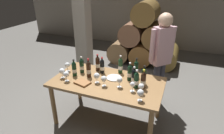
# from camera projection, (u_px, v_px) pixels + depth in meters

# --- Properties ---
(ground_plane) EXTENTS (14.00, 14.00, 0.00)m
(ground_plane) POSITION_uv_depth(u_px,v_px,m) (108.00, 120.00, 3.22)
(ground_plane) COLOR #66635E
(cellar_back_wall) EXTENTS (10.00, 0.24, 2.80)m
(cellar_back_wall) POSITION_uv_depth(u_px,v_px,m) (156.00, 5.00, 6.15)
(cellar_back_wall) COLOR gray
(cellar_back_wall) RESTS_ON ground_plane
(barrel_stack) EXTENTS (1.86, 0.90, 1.69)m
(barrel_stack) POSITION_uv_depth(u_px,v_px,m) (144.00, 40.00, 5.12)
(barrel_stack) COLOR brown
(barrel_stack) RESTS_ON ground_plane
(stone_pillar) EXTENTS (0.32, 0.32, 2.60)m
(stone_pillar) POSITION_uv_depth(u_px,v_px,m) (82.00, 20.00, 4.44)
(stone_pillar) COLOR gray
(stone_pillar) RESTS_ON ground_plane
(dining_table) EXTENTS (1.70, 0.90, 0.76)m
(dining_table) POSITION_uv_depth(u_px,v_px,m) (107.00, 86.00, 2.93)
(dining_table) COLOR olive
(dining_table) RESTS_ON ground_plane
(wine_bottle_0) EXTENTS (0.07, 0.07, 0.28)m
(wine_bottle_0) POSITION_uv_depth(u_px,v_px,m) (82.00, 66.00, 3.11)
(wine_bottle_0) COLOR black
(wine_bottle_0) RESTS_ON dining_table
(wine_bottle_1) EXTENTS (0.07, 0.07, 0.30)m
(wine_bottle_1) POSITION_uv_depth(u_px,v_px,m) (144.00, 76.00, 2.77)
(wine_bottle_1) COLOR #19381E
(wine_bottle_1) RESTS_ON dining_table
(wine_bottle_2) EXTENTS (0.07, 0.07, 0.29)m
(wine_bottle_2) POSITION_uv_depth(u_px,v_px,m) (134.00, 77.00, 2.75)
(wine_bottle_2) COLOR black
(wine_bottle_2) RESTS_ON dining_table
(wine_bottle_3) EXTENTS (0.07, 0.07, 0.28)m
(wine_bottle_3) POSITION_uv_depth(u_px,v_px,m) (74.00, 69.00, 3.00)
(wine_bottle_3) COLOR black
(wine_bottle_3) RESTS_ON dining_table
(wine_bottle_4) EXTENTS (0.07, 0.07, 0.31)m
(wine_bottle_4) POSITION_uv_depth(u_px,v_px,m) (136.00, 69.00, 2.98)
(wine_bottle_4) COLOR black
(wine_bottle_4) RESTS_ON dining_table
(wine_bottle_5) EXTENTS (0.07, 0.07, 0.29)m
(wine_bottle_5) POSITION_uv_depth(u_px,v_px,m) (143.00, 80.00, 2.66)
(wine_bottle_5) COLOR black
(wine_bottle_5) RESTS_ON dining_table
(wine_bottle_6) EXTENTS (0.07, 0.07, 0.31)m
(wine_bottle_6) POSITION_uv_depth(u_px,v_px,m) (120.00, 66.00, 3.09)
(wine_bottle_6) COLOR #19381E
(wine_bottle_6) RESTS_ON dining_table
(wine_bottle_7) EXTENTS (0.07, 0.07, 0.31)m
(wine_bottle_7) POSITION_uv_depth(u_px,v_px,m) (89.00, 69.00, 2.96)
(wine_bottle_7) COLOR black
(wine_bottle_7) RESTS_ON dining_table
(wine_bottle_8) EXTENTS (0.07, 0.07, 0.29)m
(wine_bottle_8) POSITION_uv_depth(u_px,v_px,m) (98.00, 64.00, 3.18)
(wine_bottle_8) COLOR black
(wine_bottle_8) RESTS_ON dining_table
(wine_bottle_9) EXTENTS (0.07, 0.07, 0.28)m
(wine_bottle_9) POSITION_uv_depth(u_px,v_px,m) (102.00, 66.00, 3.09)
(wine_bottle_9) COLOR black
(wine_bottle_9) RESTS_ON dining_table
(wine_bottle_10) EXTENTS (0.07, 0.07, 0.29)m
(wine_bottle_10) POSITION_uv_depth(u_px,v_px,m) (136.00, 80.00, 2.67)
(wine_bottle_10) COLOR black
(wine_bottle_10) RESTS_ON dining_table
(wine_bottle_11) EXTENTS (0.07, 0.07, 0.30)m
(wine_bottle_11) POSITION_uv_depth(u_px,v_px,m) (130.00, 73.00, 2.87)
(wine_bottle_11) COLOR black
(wine_bottle_11) RESTS_ON dining_table
(wine_glass_0) EXTENTS (0.09, 0.09, 0.16)m
(wine_glass_0) POSITION_uv_depth(u_px,v_px,m) (62.00, 71.00, 2.94)
(wine_glass_0) COLOR white
(wine_glass_0) RESTS_ON dining_table
(wine_glass_1) EXTENTS (0.08, 0.08, 0.16)m
(wine_glass_1) POSITION_uv_depth(u_px,v_px,m) (141.00, 87.00, 2.53)
(wine_glass_1) COLOR white
(wine_glass_1) RESTS_ON dining_table
(wine_glass_2) EXTENTS (0.09, 0.09, 0.16)m
(wine_glass_2) POSITION_uv_depth(u_px,v_px,m) (104.00, 79.00, 2.72)
(wine_glass_2) COLOR white
(wine_glass_2) RESTS_ON dining_table
(wine_glass_3) EXTENTS (0.07, 0.07, 0.15)m
(wine_glass_3) POSITION_uv_depth(u_px,v_px,m) (133.00, 85.00, 2.59)
(wine_glass_3) COLOR white
(wine_glass_3) RESTS_ON dining_table
(wine_glass_4) EXTENTS (0.09, 0.09, 0.16)m
(wine_glass_4) POSITION_uv_depth(u_px,v_px,m) (67.00, 65.00, 3.15)
(wine_glass_4) COLOR white
(wine_glass_4) RESTS_ON dining_table
(wine_glass_5) EXTENTS (0.09, 0.09, 0.16)m
(wine_glass_5) POSITION_uv_depth(u_px,v_px,m) (97.00, 76.00, 2.80)
(wine_glass_5) COLOR white
(wine_glass_5) RESTS_ON dining_table
(wine_glass_6) EXTENTS (0.09, 0.09, 0.16)m
(wine_glass_6) POSITION_uv_depth(u_px,v_px,m) (119.00, 80.00, 2.69)
(wine_glass_6) COLOR white
(wine_glass_6) RESTS_ON dining_table
(wine_glass_7) EXTENTS (0.09, 0.09, 0.16)m
(wine_glass_7) POSITION_uv_depth(u_px,v_px,m) (66.00, 74.00, 2.84)
(wine_glass_7) COLOR white
(wine_glass_7) RESTS_ON dining_table
(wine_glass_8) EXTENTS (0.09, 0.09, 0.16)m
(wine_glass_8) POSITION_uv_depth(u_px,v_px,m) (140.00, 93.00, 2.38)
(wine_glass_8) COLOR white
(wine_glass_8) RESTS_ON dining_table
(tasting_notebook) EXTENTS (0.25, 0.21, 0.03)m
(tasting_notebook) POSITION_uv_depth(u_px,v_px,m) (82.00, 83.00, 2.82)
(tasting_notebook) COLOR #936038
(tasting_notebook) RESTS_ON dining_table
(serving_plate) EXTENTS (0.24, 0.24, 0.01)m
(serving_plate) POSITION_uv_depth(u_px,v_px,m) (114.00, 78.00, 2.97)
(serving_plate) COLOR white
(serving_plate) RESTS_ON dining_table
(sommelier_presenting) EXTENTS (0.36, 0.39, 1.72)m
(sommelier_presenting) POSITION_uv_depth(u_px,v_px,m) (162.00, 53.00, 3.18)
(sommelier_presenting) COLOR #383842
(sommelier_presenting) RESTS_ON ground_plane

